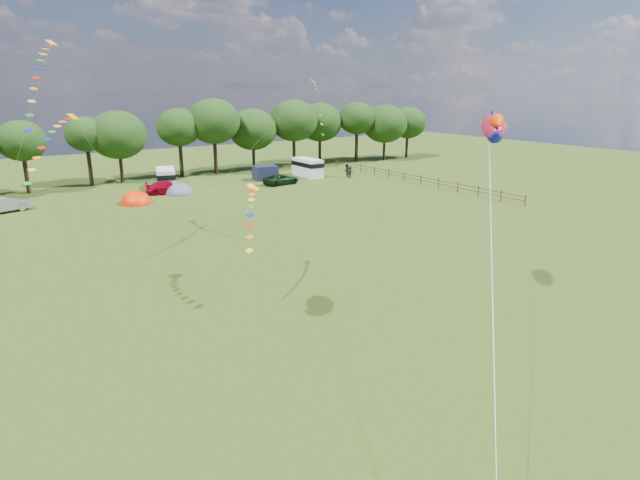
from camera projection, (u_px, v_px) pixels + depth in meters
ground_plane at (424, 372)px, 23.02m from camera, size 180.00×180.00×0.00m
tree_line at (148, 131)px, 67.88m from camera, size 102.98×10.98×10.27m
fence at (412, 177)px, 67.49m from camera, size 0.12×33.12×1.20m
car_b at (3, 204)px, 51.74m from camera, size 4.73×2.92×1.56m
car_c at (168, 188)px, 60.72m from camera, size 5.05×3.31×1.40m
car_d at (281, 179)px, 66.48m from camera, size 4.93×2.68×1.28m
campervan_c at (166, 178)px, 63.43m from camera, size 3.41×5.33×2.42m
campervan_d at (308, 167)px, 72.10m from camera, size 2.13×4.95×2.42m
tent_orange at (136, 203)px, 55.88m from camera, size 3.29×3.60×2.57m
tent_greyblue at (179, 194)px, 60.92m from camera, size 3.31×3.62×2.46m
awning_navy at (265, 173)px, 69.75m from camera, size 3.31×2.87×1.83m
fish_kite at (494, 127)px, 27.11m from camera, size 2.96×3.12×1.82m
streamer_kite_a at (41, 70)px, 34.72m from camera, size 3.37×5.60×5.77m
streamer_kite_b at (54, 136)px, 33.64m from camera, size 4.34×4.74×3.82m
streamer_kite_c at (251, 206)px, 31.25m from camera, size 3.28×5.02×2.84m
walker_a at (346, 171)px, 71.63m from camera, size 0.98×0.78×1.77m
walker_b at (350, 172)px, 70.93m from camera, size 1.04×0.54×1.57m
streamer_kite_d at (317, 98)px, 43.36m from camera, size 2.61×5.06×4.27m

